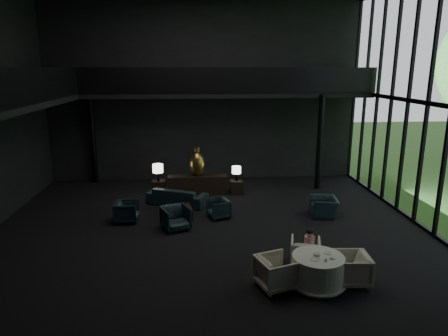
{
  "coord_description": "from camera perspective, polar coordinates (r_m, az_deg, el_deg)",
  "views": [
    {
      "loc": [
        -0.39,
        -12.24,
        5.1
      ],
      "look_at": [
        0.51,
        0.5,
        1.87
      ],
      "focal_mm": 32.0,
      "sensor_mm": 36.0,
      "label": 1
    }
  ],
  "objects": [
    {
      "name": "floor",
      "position": [
        13.27,
        -2.06,
        -8.43
      ],
      "size": [
        14.0,
        12.0,
        0.02
      ],
      "primitive_type": "cube",
      "color": "black",
      "rests_on": "ground"
    },
    {
      "name": "wall_back",
      "position": [
        18.28,
        -2.86,
        10.72
      ],
      "size": [
        14.0,
        0.04,
        8.0
      ],
      "primitive_type": "cube",
      "color": "black",
      "rests_on": "ground"
    },
    {
      "name": "wall_front",
      "position": [
        6.35,
        -0.43,
        4.18
      ],
      "size": [
        14.0,
        0.04,
        8.0
      ],
      "primitive_type": "cube",
      "color": "black",
      "rests_on": "ground"
    },
    {
      "name": "curtain_wall",
      "position": [
        14.32,
        27.13,
        8.24
      ],
      "size": [
        0.2,
        12.0,
        8.0
      ],
      "primitive_type": null,
      "color": "black",
      "rests_on": "ground"
    },
    {
      "name": "mezzanine_left",
      "position": [
        13.51,
        -28.85,
        7.78
      ],
      "size": [
        2.0,
        12.0,
        0.25
      ],
      "primitive_type": "cube",
      "color": "black",
      "rests_on": "wall_left"
    },
    {
      "name": "mezzanine_back",
      "position": [
        17.33,
        0.58,
        10.55
      ],
      "size": [
        12.0,
        2.0,
        0.25
      ],
      "primitive_type": "cube",
      "color": "black",
      "rests_on": "wall_back"
    },
    {
      "name": "railing_left",
      "position": [
        13.09,
        -25.12,
        10.69
      ],
      "size": [
        0.06,
        12.0,
        1.0
      ],
      "primitive_type": "cube",
      "color": "black",
      "rests_on": "mezzanine_left"
    },
    {
      "name": "railing_back",
      "position": [
        16.31,
        0.87,
        12.43
      ],
      "size": [
        12.0,
        0.06,
        1.0
      ],
      "primitive_type": "cube",
      "color": "black",
      "rests_on": "mezzanine_back"
    },
    {
      "name": "column_nw",
      "position": [
        18.78,
        -18.23,
        3.98
      ],
      "size": [
        0.24,
        0.24,
        4.0
      ],
      "primitive_type": "cylinder",
      "color": "black",
      "rests_on": "floor"
    },
    {
      "name": "column_ne",
      "position": [
        17.33,
        13.48,
        3.49
      ],
      "size": [
        0.24,
        0.24,
        4.0
      ],
      "primitive_type": "cylinder",
      "color": "black",
      "rests_on": "floor"
    },
    {
      "name": "console",
      "position": [
        16.56,
        -3.8,
        -2.39
      ],
      "size": [
        2.41,
        0.55,
        0.77
      ],
      "primitive_type": "cube",
      "color": "black",
      "rests_on": "floor"
    },
    {
      "name": "bronze_urn",
      "position": [
        16.38,
        -3.85,
        0.67
      ],
      "size": [
        0.64,
        0.64,
        1.2
      ],
      "color": "#955D1F",
      "rests_on": "console"
    },
    {
      "name": "side_table_left",
      "position": [
        16.75,
        -9.28,
        -2.7
      ],
      "size": [
        0.52,
        0.52,
        0.58
      ],
      "primitive_type": "cube",
      "color": "black",
      "rests_on": "floor"
    },
    {
      "name": "table_lamp_left",
      "position": [
        16.41,
        -9.44,
        -0.16
      ],
      "size": [
        0.43,
        0.43,
        0.72
      ],
      "color": "black",
      "rests_on": "side_table_left"
    },
    {
      "name": "side_table_right",
      "position": [
        16.57,
        1.75,
        -2.74
      ],
      "size": [
        0.51,
        0.51,
        0.56
      ],
      "primitive_type": "cube",
      "color": "black",
      "rests_on": "floor"
    },
    {
      "name": "table_lamp_right",
      "position": [
        16.34,
        1.78,
        -0.37
      ],
      "size": [
        0.37,
        0.37,
        0.61
      ],
      "color": "black",
      "rests_on": "side_table_right"
    },
    {
      "name": "sofa",
      "position": [
        15.32,
        -6.71,
        -3.49
      ],
      "size": [
        2.5,
        1.62,
        0.95
      ],
      "primitive_type": "imported",
      "rotation": [
        0.0,
        0.0,
        2.73
      ],
      "color": "black",
      "rests_on": "floor"
    },
    {
      "name": "lounge_armchair_west",
      "position": [
        13.97,
        -13.73,
        -5.94
      ],
      "size": [
        0.73,
        0.77,
        0.78
      ],
      "primitive_type": "imported",
      "rotation": [
        0.0,
        0.0,
        1.55
      ],
      "color": "#192B2F",
      "rests_on": "floor"
    },
    {
      "name": "lounge_armchair_east",
      "position": [
        13.94,
        -0.8,
        -5.82
      ],
      "size": [
        0.77,
        0.8,
        0.66
      ],
      "primitive_type": "imported",
      "rotation": [
        0.0,
        0.0,
        -1.26
      ],
      "color": "black",
      "rests_on": "floor"
    },
    {
      "name": "lounge_armchair_south",
      "position": [
        13.04,
        -6.94,
        -6.84
      ],
      "size": [
        1.12,
        1.09,
        0.89
      ],
      "primitive_type": "imported",
      "rotation": [
        0.0,
        0.0,
        0.41
      ],
      "color": "black",
      "rests_on": "floor"
    },
    {
      "name": "window_armchair",
      "position": [
        14.55,
        14.09,
        -5.09
      ],
      "size": [
        0.72,
        1.0,
        0.81
      ],
      "primitive_type": "imported",
      "rotation": [
        0.0,
        0.0,
        -1.71
      ],
      "color": "#213338",
      "rests_on": "floor"
    },
    {
      "name": "coffee_table",
      "position": [
        14.1,
        -6.43,
        -6.29
      ],
      "size": [
        0.97,
        0.97,
        0.38
      ],
      "primitive_type": "cube",
      "rotation": [
        0.0,
        0.0,
        0.16
      ],
      "color": "black",
      "rests_on": "floor"
    },
    {
      "name": "dining_table",
      "position": [
        10.14,
        13.19,
        -14.3
      ],
      "size": [
        1.41,
        1.41,
        0.75
      ],
      "color": "white",
      "rests_on": "floor"
    },
    {
      "name": "dining_chair_north",
      "position": [
        11.01,
        11.53,
        -11.45
      ],
      "size": [
        0.92,
        0.88,
        0.78
      ],
      "primitive_type": "imported",
      "rotation": [
        0.0,
        0.0,
        2.88
      ],
      "color": "beige",
      "rests_on": "floor"
    },
    {
      "name": "dining_chair_east",
      "position": [
        10.36,
        17.72,
        -13.22
      ],
      "size": [
        0.88,
        0.93,
        0.9
      ],
      "primitive_type": "imported",
      "rotation": [
        0.0,
        0.0,
        -1.64
      ],
      "color": "beige",
      "rests_on": "floor"
    },
    {
      "name": "dining_chair_west",
      "position": [
        9.8,
        7.47,
        -14.13
      ],
      "size": [
        1.11,
        1.14,
        0.94
      ],
      "primitive_type": "imported",
      "rotation": [
        0.0,
        0.0,
        1.9
      ],
      "color": "beige",
      "rests_on": "floor"
    },
    {
      "name": "child",
      "position": [
        10.8,
        12.11,
        -10.0
      ],
      "size": [
        0.27,
        0.27,
        0.58
      ],
      "rotation": [
        0.0,
        0.0,
        3.14
      ],
      "color": "#C58CA5",
      "rests_on": "dining_chair_north"
    },
    {
      "name": "plate_a",
      "position": [
        9.77,
        12.86,
        -12.59
      ],
      "size": [
        0.27,
        0.27,
        0.01
      ],
      "primitive_type": "cylinder",
      "rotation": [
        0.0,
        0.0,
        0.26
      ],
      "color": "white",
      "rests_on": "dining_table"
    },
    {
      "name": "plate_b",
      "position": [
        10.15,
        14.63,
        -11.65
      ],
      "size": [
        0.23,
        0.23,
        0.01
      ],
      "primitive_type": "cylinder",
      "rotation": [
        0.0,
        0.0,
        -0.15
      ],
      "color": "white",
      "rests_on": "dining_table"
    },
    {
      "name": "saucer",
      "position": [
        9.94,
        15.35,
        -12.28
      ],
      "size": [
        0.16,
        0.16,
        0.01
      ],
      "primitive_type": "cylinder",
      "rotation": [
        0.0,
        0.0,
        0.07
      ],
      "color": "white",
      "rests_on": "dining_table"
    },
    {
      "name": "coffee_cup",
      "position": [
        9.86,
        15.11,
        -12.26
      ],
      "size": [
        0.09,
        0.09,
        0.06
      ],
      "primitive_type": "cylinder",
      "rotation": [
        0.0,
        0.0,
        -0.06
      ],
      "color": "white",
      "rests_on": "saucer"
    },
    {
      "name": "cereal_bowl",
      "position": [
        9.95,
        13.13,
        -11.9
      ],
      "size": [
        0.16,
        0.16,
        0.08
      ],
      "primitive_type": "ellipsoid",
      "color": "white",
      "rests_on": "dining_table"
    },
    {
      "name": "cream_pot",
      "position": [
        9.71,
        14.32,
        -12.69
      ],
      "size": [
        0.06,
        0.06,
        0.07
      ],
      "primitive_type": "cylinder",
      "rotation": [
        0.0,
        0.0,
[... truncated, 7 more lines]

